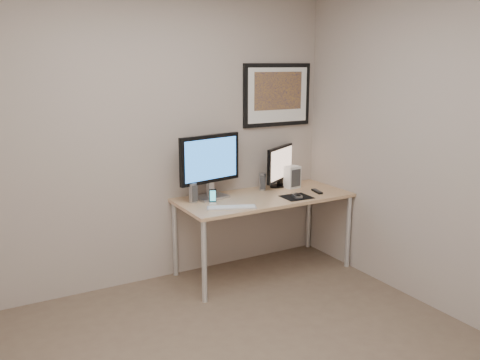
{
  "coord_description": "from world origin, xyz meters",
  "views": [
    {
      "loc": [
        -1.41,
        -2.46,
        1.92
      ],
      "look_at": [
        0.61,
        1.1,
        0.98
      ],
      "focal_mm": 38.0,
      "sensor_mm": 36.0,
      "label": 1
    }
  ],
  "objects_px": {
    "framed_art": "(277,95)",
    "speaker_left": "(193,193)",
    "keyboard": "(232,207)",
    "desk": "(264,203)",
    "phone_dock": "(213,196)",
    "fan_unit": "(292,177)",
    "monitor_large": "(210,164)",
    "monitor_tv": "(280,165)",
    "speaker_right": "(262,182)"
  },
  "relations": [
    {
      "from": "framed_art",
      "to": "speaker_left",
      "type": "height_order",
      "value": "framed_art"
    },
    {
      "from": "speaker_left",
      "to": "keyboard",
      "type": "height_order",
      "value": "speaker_left"
    },
    {
      "from": "desk",
      "to": "keyboard",
      "type": "relative_size",
      "value": 3.86
    },
    {
      "from": "desk",
      "to": "phone_dock",
      "type": "relative_size",
      "value": 11.86
    },
    {
      "from": "framed_art",
      "to": "fan_unit",
      "type": "bearing_deg",
      "value": -71.63
    },
    {
      "from": "framed_art",
      "to": "monitor_large",
      "type": "distance_m",
      "value": 1.0
    },
    {
      "from": "monitor_tv",
      "to": "desk",
      "type": "bearing_deg",
      "value": -176.32
    },
    {
      "from": "desk",
      "to": "phone_dock",
      "type": "xyz_separation_m",
      "value": [
        -0.53,
        -0.01,
        0.13
      ]
    },
    {
      "from": "phone_dock",
      "to": "monitor_large",
      "type": "bearing_deg",
      "value": 94.69
    },
    {
      "from": "desk",
      "to": "phone_dock",
      "type": "bearing_deg",
      "value": -178.96
    },
    {
      "from": "speaker_right",
      "to": "keyboard",
      "type": "distance_m",
      "value": 0.69
    },
    {
      "from": "desk",
      "to": "speaker_left",
      "type": "height_order",
      "value": "speaker_left"
    },
    {
      "from": "speaker_right",
      "to": "phone_dock",
      "type": "bearing_deg",
      "value": -136.67
    },
    {
      "from": "monitor_tv",
      "to": "speaker_right",
      "type": "relative_size",
      "value": 2.79
    },
    {
      "from": "monitor_large",
      "to": "keyboard",
      "type": "relative_size",
      "value": 1.51
    },
    {
      "from": "framed_art",
      "to": "speaker_right",
      "type": "height_order",
      "value": "framed_art"
    },
    {
      "from": "monitor_large",
      "to": "phone_dock",
      "type": "relative_size",
      "value": 4.65
    },
    {
      "from": "framed_art",
      "to": "fan_unit",
      "type": "height_order",
      "value": "framed_art"
    },
    {
      "from": "desk",
      "to": "monitor_tv",
      "type": "distance_m",
      "value": 0.49
    },
    {
      "from": "speaker_right",
      "to": "keyboard",
      "type": "relative_size",
      "value": 0.4
    },
    {
      "from": "framed_art",
      "to": "desk",
      "type": "bearing_deg",
      "value": -136.54
    },
    {
      "from": "monitor_tv",
      "to": "speaker_left",
      "type": "distance_m",
      "value": 1.0
    },
    {
      "from": "monitor_tv",
      "to": "phone_dock",
      "type": "xyz_separation_m",
      "value": [
        -0.86,
        -0.24,
        -0.15
      ]
    },
    {
      "from": "keyboard",
      "to": "monitor_large",
      "type": "bearing_deg",
      "value": 114.68
    },
    {
      "from": "desk",
      "to": "speaker_right",
      "type": "relative_size",
      "value": 9.77
    },
    {
      "from": "monitor_large",
      "to": "speaker_right",
      "type": "bearing_deg",
      "value": -8.54
    },
    {
      "from": "desk",
      "to": "keyboard",
      "type": "distance_m",
      "value": 0.49
    },
    {
      "from": "phone_dock",
      "to": "fan_unit",
      "type": "height_order",
      "value": "fan_unit"
    },
    {
      "from": "framed_art",
      "to": "fan_unit",
      "type": "xyz_separation_m",
      "value": [
        0.06,
        -0.19,
        -0.78
      ]
    },
    {
      "from": "monitor_large",
      "to": "monitor_tv",
      "type": "relative_size",
      "value": 1.37
    },
    {
      "from": "phone_dock",
      "to": "fan_unit",
      "type": "xyz_separation_m",
      "value": [
        0.94,
        0.15,
        0.04
      ]
    },
    {
      "from": "desk",
      "to": "keyboard",
      "type": "bearing_deg",
      "value": -155.88
    },
    {
      "from": "framed_art",
      "to": "speaker_right",
      "type": "relative_size",
      "value": 4.58
    },
    {
      "from": "desk",
      "to": "framed_art",
      "type": "height_order",
      "value": "framed_art"
    },
    {
      "from": "phone_dock",
      "to": "keyboard",
      "type": "xyz_separation_m",
      "value": [
        0.08,
        -0.19,
        -0.06
      ]
    },
    {
      "from": "speaker_right",
      "to": "fan_unit",
      "type": "relative_size",
      "value": 0.76
    },
    {
      "from": "speaker_left",
      "to": "phone_dock",
      "type": "xyz_separation_m",
      "value": [
        0.13,
        -0.13,
        -0.02
      ]
    },
    {
      "from": "speaker_right",
      "to": "keyboard",
      "type": "xyz_separation_m",
      "value": [
        -0.55,
        -0.4,
        -0.07
      ]
    },
    {
      "from": "speaker_left",
      "to": "keyboard",
      "type": "xyz_separation_m",
      "value": [
        0.21,
        -0.32,
        -0.08
      ]
    },
    {
      "from": "monitor_large",
      "to": "speaker_left",
      "type": "xyz_separation_m",
      "value": [
        -0.2,
        -0.05,
        -0.23
      ]
    },
    {
      "from": "monitor_tv",
      "to": "phone_dock",
      "type": "distance_m",
      "value": 0.9
    },
    {
      "from": "monitor_large",
      "to": "fan_unit",
      "type": "distance_m",
      "value": 0.9
    },
    {
      "from": "monitor_tv",
      "to": "keyboard",
      "type": "relative_size",
      "value": 1.1
    },
    {
      "from": "desk",
      "to": "monitor_large",
      "type": "height_order",
      "value": "monitor_large"
    },
    {
      "from": "monitor_large",
      "to": "speaker_right",
      "type": "distance_m",
      "value": 0.62
    },
    {
      "from": "framed_art",
      "to": "monitor_tv",
      "type": "height_order",
      "value": "framed_art"
    },
    {
      "from": "fan_unit",
      "to": "speaker_right",
      "type": "bearing_deg",
      "value": 162.08
    },
    {
      "from": "fan_unit",
      "to": "monitor_large",
      "type": "bearing_deg",
      "value": 171.68
    },
    {
      "from": "keyboard",
      "to": "desk",
      "type": "bearing_deg",
      "value": 46.85
    },
    {
      "from": "monitor_large",
      "to": "fan_unit",
      "type": "height_order",
      "value": "monitor_large"
    }
  ]
}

